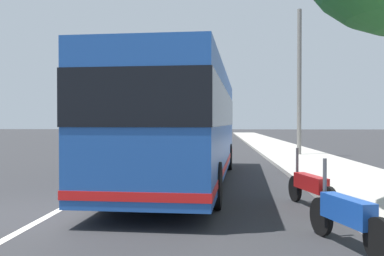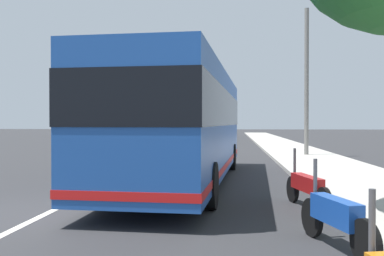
# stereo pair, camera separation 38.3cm
# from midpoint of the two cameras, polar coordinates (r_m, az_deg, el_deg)

# --- Properties ---
(ground_plane) EXTENTS (220.00, 220.00, 0.00)m
(ground_plane) POSITION_cam_midpoint_polar(r_m,az_deg,el_deg) (9.22, -19.22, -10.73)
(ground_plane) COLOR #2D2D30
(sidewalk_curb) EXTENTS (110.00, 3.60, 0.14)m
(sidewalk_curb) POSITION_cam_midpoint_polar(r_m,az_deg,el_deg) (18.82, 15.82, -4.66)
(sidewalk_curb) COLOR #B2ADA3
(sidewalk_curb) RESTS_ON ground
(lane_divider_line) EXTENTS (110.00, 0.16, 0.01)m
(lane_divider_line) POSITION_cam_midpoint_polar(r_m,az_deg,el_deg) (18.74, -7.17, -4.86)
(lane_divider_line) COLOR silver
(lane_divider_line) RESTS_ON ground
(coach_bus) EXTENTS (11.94, 3.28, 3.29)m
(coach_bus) POSITION_cam_midpoint_polar(r_m,az_deg,el_deg) (12.80, -1.95, 0.90)
(coach_bus) COLOR #1E4C9E
(coach_bus) RESTS_ON ground
(motorcycle_mid_row) EXTENTS (2.02, 0.65, 1.26)m
(motorcycle_mid_row) POSITION_cam_midpoint_polar(r_m,az_deg,el_deg) (6.59, 18.49, -11.19)
(motorcycle_mid_row) COLOR black
(motorcycle_mid_row) RESTS_ON ground
(motorcycle_far_end) EXTENTS (2.20, 0.58, 1.25)m
(motorcycle_far_end) POSITION_cam_midpoint_polar(r_m,az_deg,el_deg) (9.37, 14.49, -7.67)
(motorcycle_far_end) COLOR black
(motorcycle_far_end) RESTS_ON ground
(car_oncoming) EXTENTS (4.46, 1.96, 1.56)m
(car_oncoming) POSITION_cam_midpoint_polar(r_m,az_deg,el_deg) (46.79, 1.83, -0.64)
(car_oncoming) COLOR #2D7238
(car_oncoming) RESTS_ON ground
(car_behind_bus) EXTENTS (4.01, 1.90, 1.58)m
(car_behind_bus) POSITION_cam_midpoint_polar(r_m,az_deg,el_deg) (42.07, -4.86, -0.75)
(car_behind_bus) COLOR gray
(car_behind_bus) RESTS_ON ground
(car_ahead_same_lane) EXTENTS (4.43, 1.99, 1.49)m
(car_ahead_same_lane) POSITION_cam_midpoint_polar(r_m,az_deg,el_deg) (54.25, 2.74, -0.45)
(car_ahead_same_lane) COLOR navy
(car_ahead_same_lane) RESTS_ON ground
(car_far_distant) EXTENTS (4.28, 2.01, 1.42)m
(car_far_distant) POSITION_cam_midpoint_polar(r_m,az_deg,el_deg) (35.96, -5.06, -1.09)
(car_far_distant) COLOR gray
(car_far_distant) RESTS_ON ground
(utility_pole) EXTENTS (0.23, 0.23, 7.88)m
(utility_pole) POSITION_cam_midpoint_polar(r_m,az_deg,el_deg) (23.40, 13.77, 5.88)
(utility_pole) COLOR slate
(utility_pole) RESTS_ON ground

